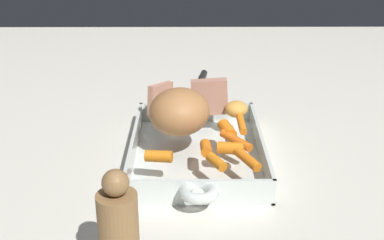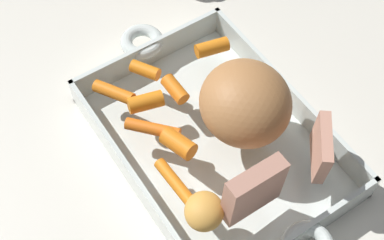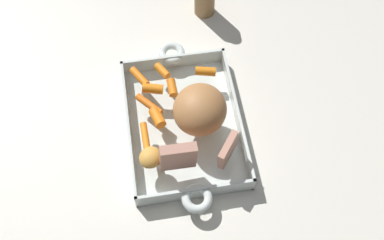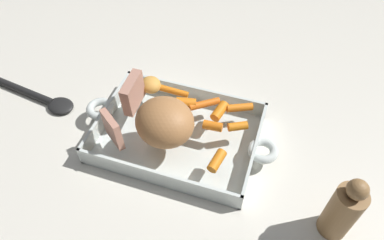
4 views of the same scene
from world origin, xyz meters
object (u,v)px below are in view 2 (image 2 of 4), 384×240
(baby_carrot_short, at_px, (114,92))
(baby_carrot_long, at_px, (175,182))
(pork_roast, at_px, (245,103))
(baby_carrot_northwest, at_px, (145,70))
(potato_corner, at_px, (204,211))
(baby_carrot_southeast, at_px, (175,89))
(baby_carrot_southwest, at_px, (212,48))
(roasting_dish, at_px, (215,141))
(baby_carrot_northeast, at_px, (146,102))
(roast_slice_thin, at_px, (321,148))
(baby_carrot_center_right, at_px, (180,146))
(roast_slice_outer, at_px, (253,190))
(baby_carrot_center_left, at_px, (153,129))

(baby_carrot_short, xyz_separation_m, baby_carrot_long, (0.15, -0.00, -0.00))
(pork_roast, bearing_deg, baby_carrot_northwest, -154.89)
(baby_carrot_long, relative_size, potato_corner, 1.41)
(baby_carrot_short, bearing_deg, baby_carrot_northwest, 99.33)
(baby_carrot_southeast, bearing_deg, pork_roast, 28.88)
(pork_roast, distance_m, baby_carrot_southwest, 0.13)
(roasting_dish, xyz_separation_m, baby_carrot_northwest, (-0.12, -0.03, 0.04))
(roasting_dish, xyz_separation_m, baby_carrot_northeast, (-0.08, -0.06, 0.04))
(baby_carrot_southeast, height_order, baby_carrot_southwest, baby_carrot_southwest)
(roasting_dish, height_order, roast_slice_thin, roast_slice_thin)
(baby_carrot_center_right, relative_size, potato_corner, 0.89)
(pork_roast, height_order, baby_carrot_southeast, pork_roast)
(roast_slice_outer, bearing_deg, baby_carrot_center_left, -163.66)
(baby_carrot_southwest, height_order, potato_corner, potato_corner)
(potato_corner, bearing_deg, pork_roast, 124.94)
(pork_roast, bearing_deg, baby_carrot_long, -77.33)
(baby_carrot_short, distance_m, baby_carrot_center_right, 0.12)
(pork_roast, xyz_separation_m, baby_carrot_center_left, (-0.05, -0.10, -0.04))
(baby_carrot_northwest, bearing_deg, pork_roast, 25.11)
(roast_slice_outer, distance_m, baby_carrot_long, 0.10)
(pork_roast, relative_size, baby_carrot_center_right, 2.77)
(potato_corner, bearing_deg, baby_carrot_center_right, 164.21)
(baby_carrot_northwest, height_order, baby_carrot_center_right, baby_carrot_center_right)
(baby_carrot_short, relative_size, baby_carrot_center_left, 0.82)
(baby_carrot_southwest, xyz_separation_m, baby_carrot_long, (0.15, -0.15, -0.00))
(roasting_dish, relative_size, pork_roast, 3.58)
(roast_slice_thin, bearing_deg, baby_carrot_southeast, -154.02)
(potato_corner, bearing_deg, baby_carrot_short, -179.45)
(baby_carrot_short, height_order, potato_corner, potato_corner)
(roasting_dish, height_order, roast_slice_outer, roast_slice_outer)
(baby_carrot_southwest, relative_size, baby_carrot_center_left, 0.65)
(baby_carrot_long, xyz_separation_m, potato_corner, (0.05, 0.01, 0.01))
(baby_carrot_southeast, bearing_deg, baby_carrot_southwest, 111.35)
(baby_carrot_center_left, bearing_deg, pork_roast, 63.75)
(baby_carrot_northwest, xyz_separation_m, baby_carrot_southeast, (0.05, 0.02, 0.00))
(baby_carrot_southeast, relative_size, baby_carrot_long, 0.58)
(baby_carrot_northwest, distance_m, baby_carrot_long, 0.17)
(roast_slice_outer, distance_m, baby_carrot_northeast, 0.19)
(roast_slice_outer, distance_m, potato_corner, 0.06)
(baby_carrot_long, distance_m, potato_corner, 0.05)
(roast_slice_outer, xyz_separation_m, baby_carrot_southwest, (-0.22, 0.09, -0.03))
(pork_roast, distance_m, baby_carrot_northwest, 0.15)
(baby_carrot_center_left, bearing_deg, baby_carrot_southwest, 116.02)
(baby_carrot_short, relative_size, potato_corner, 1.19)
(roast_slice_outer, height_order, baby_carrot_northeast, roast_slice_outer)
(baby_carrot_northwest, distance_m, potato_corner, 0.22)
(roasting_dish, relative_size, baby_carrot_southwest, 9.37)
(roast_slice_outer, relative_size, baby_carrot_southeast, 1.84)
(roasting_dish, distance_m, baby_carrot_long, 0.10)
(baby_carrot_center_right, bearing_deg, baby_carrot_southeast, 151.53)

